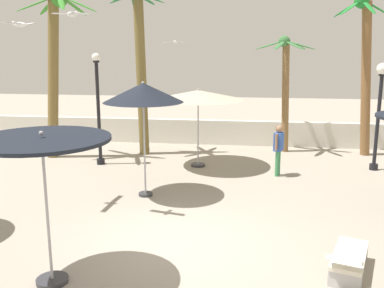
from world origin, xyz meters
name	(u,v)px	position (x,y,z in m)	size (l,w,h in m)	color
ground_plane	(171,242)	(0.00, 0.00, 0.00)	(56.00, 56.00, 0.00)	#9E9384
boundary_wall	(212,132)	(0.00, 9.82, 0.52)	(25.20, 0.30, 1.04)	silver
patio_umbrella_0	(143,93)	(-1.24, 2.89, 2.87)	(2.17, 2.17, 3.19)	#333338
patio_umbrella_2	(198,95)	(-0.16, 6.19, 2.48)	(3.06, 3.06, 2.72)	#333338
patio_umbrella_3	(43,152)	(-1.78, -1.89, 2.38)	(2.27, 2.27, 2.74)	#333338
palm_tree_0	(365,61)	(5.77, 8.70, 3.57)	(1.97, 2.03, 5.99)	brown
palm_tree_1	(55,59)	(-5.46, 6.78, 3.65)	(2.76, 2.76, 6.06)	brown
palm_tree_2	(285,78)	(2.90, 8.86, 2.90)	(2.30, 2.28, 4.51)	brown
palm_tree_3	(140,56)	(-2.54, 7.73, 3.75)	(2.11, 1.93, 6.28)	brown
lamp_post_0	(380,102)	(5.82, 6.52, 2.30)	(0.39, 0.39, 3.58)	black
lamp_post_1	(98,106)	(-3.63, 6.00, 2.07)	(0.29, 0.29, 3.89)	black
lounge_chair_0	(348,258)	(3.42, -1.04, 0.40)	(1.09, 1.93, 0.82)	#B7B7BC
guest_0	(279,146)	(2.53, 5.38, 1.00)	(0.35, 0.53, 1.65)	#3F8C59
seagull_0	(19,24)	(-3.96, 1.71, 4.62)	(0.38, 1.29, 0.14)	white
seagull_1	(176,42)	(-1.84, 11.58, 4.30)	(1.30, 0.38, 0.14)	white
seagull_2	(72,14)	(-2.42, 1.24, 4.80)	(0.96, 0.39, 0.14)	white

